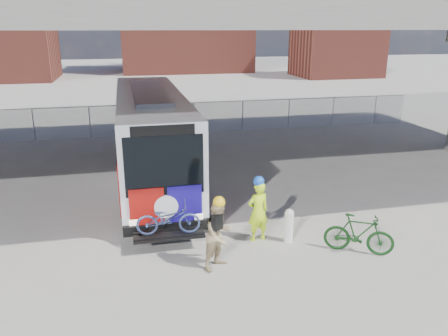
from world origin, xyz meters
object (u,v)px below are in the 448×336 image
object	(u,v)px
cyclist_tan	(219,234)
bike_parked	(359,234)
bollard	(289,224)
cyclist_hivis	(258,210)
bus	(151,128)

from	to	relation	value
cyclist_tan	bike_parked	distance (m)	3.98
bollard	cyclist_hivis	distance (m)	1.00
bollard	cyclist_hivis	size ratio (longest dim) A/B	0.51
bollard	cyclist_tan	distance (m)	2.53
bollard	cyclist_hivis	world-z (taller)	cyclist_hivis
bollard	cyclist_hivis	bearing A→B (deg)	161.01
bus	bollard	bearing A→B (deg)	-63.07
bus	bollard	size ratio (longest dim) A/B	12.51
bus	cyclist_hivis	bearing A→B (deg)	-68.21
cyclist_tan	cyclist_hivis	bearing A→B (deg)	5.61
cyclist_hivis	bike_parked	size ratio (longest dim) A/B	1.05
cyclist_hivis	cyclist_tan	world-z (taller)	cyclist_hivis
bus	cyclist_hivis	world-z (taller)	bus
cyclist_tan	bus	bearing A→B (deg)	63.03
bollard	bike_parked	size ratio (longest dim) A/B	0.54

